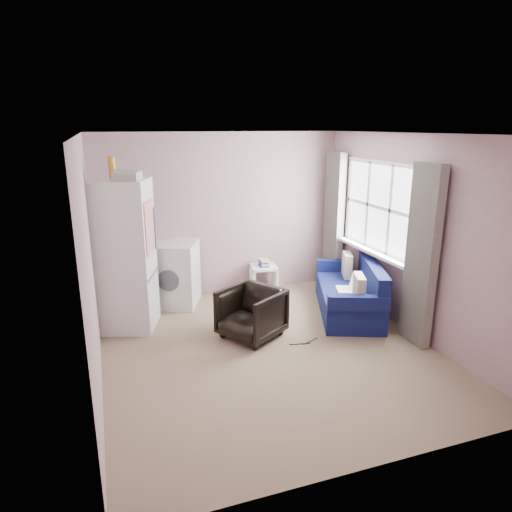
{
  "coord_description": "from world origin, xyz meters",
  "views": [
    {
      "loc": [
        -1.76,
        -4.62,
        2.58
      ],
      "look_at": [
        0.05,
        0.6,
        1.0
      ],
      "focal_mm": 32.0,
      "sensor_mm": 36.0,
      "label": 1
    }
  ],
  "objects": [
    {
      "name": "armchair",
      "position": [
        -0.08,
        0.41,
        0.35
      ],
      "size": [
        0.9,
        0.92,
        0.7
      ],
      "primitive_type": "imported",
      "rotation": [
        0.0,
        0.0,
        -1.01
      ],
      "color": "black",
      "rests_on": "ground"
    },
    {
      "name": "washing_machine",
      "position": [
        -0.81,
        1.84,
        0.49
      ],
      "size": [
        0.87,
        0.87,
        0.94
      ],
      "rotation": [
        0.0,
        0.0,
        -0.4
      ],
      "color": "silver",
      "rests_on": "ground"
    },
    {
      "name": "room",
      "position": [
        0.02,
        0.01,
        1.25
      ],
      "size": [
        3.84,
        4.24,
        2.54
      ],
      "color": "#877158",
      "rests_on": "ground"
    },
    {
      "name": "floor_cables",
      "position": [
        0.49,
        0.01,
        0.01
      ],
      "size": [
        0.41,
        0.12,
        0.01
      ],
      "rotation": [
        0.0,
        0.0,
        0.15
      ],
      "color": "black",
      "rests_on": "ground"
    },
    {
      "name": "window_dressing",
      "position": [
        1.78,
        0.7,
        1.11
      ],
      "size": [
        0.17,
        2.62,
        2.18
      ],
      "color": "white",
      "rests_on": "ground"
    },
    {
      "name": "fridge",
      "position": [
        -1.5,
        1.23,
        0.99
      ],
      "size": [
        0.85,
        0.84,
        2.22
      ],
      "rotation": [
        0.0,
        0.0,
        -0.32
      ],
      "color": "silver",
      "rests_on": "ground"
    },
    {
      "name": "side_table",
      "position": [
        0.61,
        1.86,
        0.26
      ],
      "size": [
        0.46,
        0.46,
        0.55
      ],
      "rotation": [
        0.0,
        0.0,
        -0.15
      ],
      "color": "white",
      "rests_on": "ground"
    },
    {
      "name": "sofa",
      "position": [
        1.53,
        0.69,
        0.28
      ],
      "size": [
        1.35,
        1.87,
        0.76
      ],
      "rotation": [
        0.0,
        0.0,
        -0.38
      ],
      "color": "navy",
      "rests_on": "ground"
    }
  ]
}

